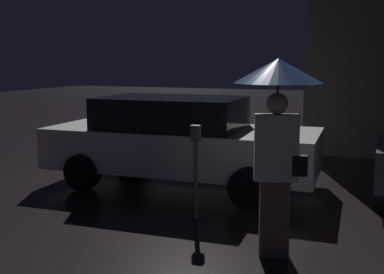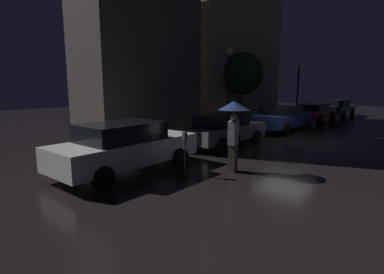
# 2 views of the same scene
# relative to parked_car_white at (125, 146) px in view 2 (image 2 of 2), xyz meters

# --- Properties ---
(ground_plane) EXTENTS (60.00, 60.00, 0.00)m
(ground_plane) POSITION_rel_parked_car_white_xyz_m (8.46, -1.42, -0.79)
(ground_plane) COLOR black
(building_facade_left) EXTENTS (6.33, 3.00, 9.37)m
(building_facade_left) POSITION_rel_parked_car_white_xyz_m (4.75, 5.08, 3.89)
(building_facade_left) COLOR #564C47
(building_facade_left) RESTS_ON ground
(building_facade_right) EXTENTS (9.13, 3.00, 9.03)m
(building_facade_right) POSITION_rel_parked_car_white_xyz_m (13.32, 5.08, 3.73)
(building_facade_right) COLOR gray
(building_facade_right) RESTS_ON ground
(parked_car_white) EXTENTS (4.66, 2.03, 1.53)m
(parked_car_white) POSITION_rel_parked_car_white_xyz_m (0.00, 0.00, 0.00)
(parked_car_white) COLOR silver
(parked_car_white) RESTS_ON ground
(parked_car_grey) EXTENTS (4.27, 1.95, 1.39)m
(parked_car_grey) POSITION_rel_parked_car_white_xyz_m (5.26, 0.08, -0.06)
(parked_car_grey) COLOR slate
(parked_car_grey) RESTS_ON ground
(parked_car_blue) EXTENTS (4.48, 1.95, 1.48)m
(parked_car_blue) POSITION_rel_parked_car_white_xyz_m (10.85, -0.08, 0.00)
(parked_car_blue) COLOR navy
(parked_car_blue) RESTS_ON ground
(parked_car_red) EXTENTS (4.31, 1.93, 1.33)m
(parked_car_red) POSITION_rel_parked_car_white_xyz_m (16.35, 0.06, -0.06)
(parked_car_red) COLOR maroon
(parked_car_red) RESTS_ON ground
(parked_car_green) EXTENTS (4.71, 1.92, 1.42)m
(parked_car_green) POSITION_rel_parked_car_white_xyz_m (22.01, 0.07, -0.05)
(parked_car_green) COLOR #1E5638
(parked_car_green) RESTS_ON ground
(pedestrian_with_umbrella) EXTENTS (0.94, 0.94, 2.17)m
(pedestrian_with_umbrella) POSITION_rel_parked_car_white_xyz_m (2.16, -2.49, 0.82)
(pedestrian_with_umbrella) COLOR #66564C
(pedestrian_with_umbrella) RESTS_ON ground
(parking_meter) EXTENTS (0.12, 0.10, 1.29)m
(parking_meter) POSITION_rel_parked_car_white_xyz_m (0.91, -1.63, 0.01)
(parking_meter) COLOR #4C5154
(parking_meter) RESTS_ON ground
(street_lamp_near) EXTENTS (0.42, 0.42, 4.67)m
(street_lamp_near) POSITION_rel_parked_car_white_xyz_m (8.64, 2.15, 2.44)
(street_lamp_near) COLOR black
(street_lamp_near) RESTS_ON ground
(street_lamp_far) EXTENTS (0.39, 0.39, 4.35)m
(street_lamp_far) POSITION_rel_parked_car_white_xyz_m (18.40, 2.16, 2.14)
(street_lamp_far) COLOR black
(street_lamp_far) RESTS_ON ground
(street_tree) EXTENTS (2.71, 2.71, 4.71)m
(street_tree) POSITION_rel_parked_car_white_xyz_m (11.46, 3.04, 2.56)
(street_tree) COLOR #473323
(street_tree) RESTS_ON ground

